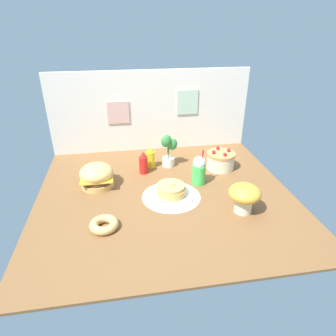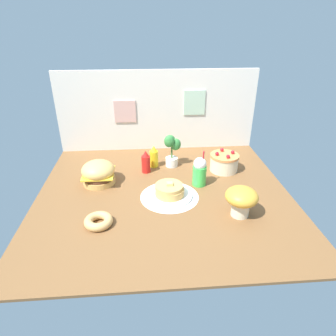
% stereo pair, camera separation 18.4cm
% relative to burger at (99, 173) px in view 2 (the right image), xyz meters
% --- Properties ---
extents(ground_plane, '(2.10, 1.94, 0.02)m').
position_rel_burger_xyz_m(ground_plane, '(0.56, -0.23, -0.11)').
color(ground_plane, brown).
extents(back_wall, '(2.10, 0.04, 0.85)m').
position_rel_burger_xyz_m(back_wall, '(0.56, 0.74, 0.33)').
color(back_wall, silver).
rests_on(back_wall, ground_plane).
extents(doily_mat, '(0.48, 0.48, 0.00)m').
position_rel_burger_xyz_m(doily_mat, '(0.60, -0.28, -0.10)').
color(doily_mat, white).
rests_on(doily_mat, ground_plane).
extents(burger, '(0.29, 0.29, 0.21)m').
position_rel_burger_xyz_m(burger, '(0.00, 0.00, 0.00)').
color(burger, '#DBA859').
rests_on(burger, ground_plane).
extents(pancake_stack, '(0.37, 0.37, 0.13)m').
position_rel_burger_xyz_m(pancake_stack, '(0.60, -0.28, -0.05)').
color(pancake_stack, white).
rests_on(pancake_stack, doily_mat).
extents(layer_cake, '(0.27, 0.27, 0.20)m').
position_rel_burger_xyz_m(layer_cake, '(1.16, 0.15, -0.02)').
color(layer_cake, beige).
rests_on(layer_cake, ground_plane).
extents(ketchup_bottle, '(0.08, 0.08, 0.22)m').
position_rel_burger_xyz_m(ketchup_bottle, '(0.42, 0.17, 0.00)').
color(ketchup_bottle, red).
rests_on(ketchup_bottle, ground_plane).
extents(mustard_bottle, '(0.08, 0.08, 0.22)m').
position_rel_burger_xyz_m(mustard_bottle, '(0.50, 0.28, 0.00)').
color(mustard_bottle, yellow).
rests_on(mustard_bottle, ground_plane).
extents(cream_soda_cup, '(0.12, 0.12, 0.33)m').
position_rel_burger_xyz_m(cream_soda_cup, '(0.88, -0.10, 0.03)').
color(cream_soda_cup, green).
rests_on(cream_soda_cup, ground_plane).
extents(donut_pink_glaze, '(0.20, 0.20, 0.06)m').
position_rel_burger_xyz_m(donut_pink_glaze, '(0.07, -0.60, -0.07)').
color(donut_pink_glaze, tan).
rests_on(donut_pink_glaze, ground_plane).
extents(potted_plant, '(0.16, 0.13, 0.33)m').
position_rel_burger_xyz_m(potted_plant, '(0.67, 0.28, 0.08)').
color(potted_plant, white).
rests_on(potted_plant, ground_plane).
extents(mushroom_stool, '(0.24, 0.24, 0.23)m').
position_rel_burger_xyz_m(mushroom_stool, '(1.10, -0.57, 0.04)').
color(mushroom_stool, beige).
rests_on(mushroom_stool, ground_plane).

